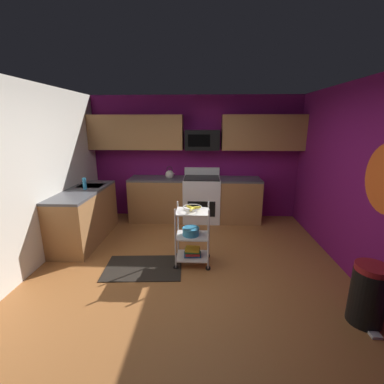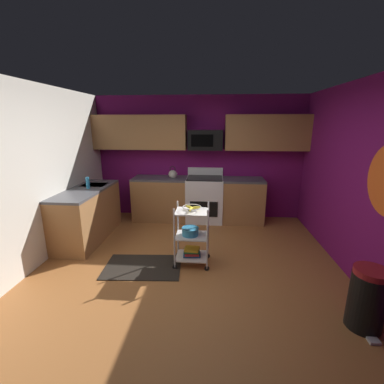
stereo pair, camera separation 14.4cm
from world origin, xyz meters
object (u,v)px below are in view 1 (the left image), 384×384
Objects in this scene: book_stack at (192,252)px; mixing_bowl_large at (191,231)px; oven_range at (202,198)px; rolling_cart at (192,236)px; kettle at (170,174)px; fruit_bowl at (192,208)px; microwave at (202,140)px; trash_can at (368,295)px; dish_soap_bottle at (85,184)px.

mixing_bowl_large is at bearing -180.00° from book_stack.
book_stack is (-0.11, -1.85, -0.29)m from oven_range.
rolling_cart is 3.63× the size of mixing_bowl_large.
oven_range is at bearing 85.81° from mixing_bowl_large.
oven_range reaches higher than mixing_bowl_large.
kettle reaches higher than book_stack.
fruit_bowl is (-0.11, -1.85, 0.40)m from oven_range.
fruit_bowl is 1.03× the size of book_stack.
microwave is at bearing 86.76° from rolling_cart.
oven_range is 4.17× the size of book_stack.
book_stack is (-0.00, 0.00, -0.26)m from rolling_cart.
trash_can is at bearing -30.53° from rolling_cart.
kettle reaches higher than dish_soap_bottle.
trash_can is at bearing -26.83° from dish_soap_bottle.
oven_range is at bearing -89.74° from microwave.
fruit_bowl is 0.41× the size of trash_can.
oven_range is at bearing 86.57° from book_stack.
oven_range is 1.85m from mixing_bowl_large.
microwave reaches higher than book_stack.
microwave reaches higher than mixing_bowl_large.
oven_range is 1.87m from book_stack.
microwave reaches higher than fruit_bowl.
book_stack is at bearing 0.00° from mixing_bowl_large.
book_stack is at bearing 82.87° from fruit_bowl.
rolling_cart is 2.00m from kettle.
dish_soap_bottle is at bearing 157.02° from fruit_bowl.
fruit_bowl is (-0.11, -1.95, -0.82)m from microwave.
fruit_bowl is (-0.00, -0.00, 0.42)m from rolling_cart.
rolling_cart reaches higher than trash_can.
microwave is 2.29m from mixing_bowl_large.
trash_can is (1.87, -1.10, 0.14)m from book_stack.
mixing_bowl_large is (-0.02, -0.00, 0.07)m from rolling_cart.
microwave reaches higher than kettle.
book_stack is 0.40× the size of trash_can.
oven_range reaches higher than book_stack.
book_stack is (-0.11, -1.95, -1.51)m from microwave.
dish_soap_bottle reaches higher than oven_range.
dish_soap_bottle is (-1.91, 0.81, 0.57)m from rolling_cart.
trash_can is (1.87, -1.10, -0.55)m from fruit_bowl.
kettle reaches higher than rolling_cart.
oven_range is at bearing 27.11° from dish_soap_bottle.
microwave is 2.42m from dish_soap_bottle.
oven_range reaches higher than trash_can.
mixing_bowl_large is (-0.02, 0.00, -0.36)m from fruit_bowl.
microwave is 3.78m from trash_can.
mixing_bowl_large is at bearing 180.00° from fruit_bowl.
microwave is at bearing 86.05° from mixing_bowl_large.
dish_soap_bottle is at bearing 157.02° from book_stack.
trash_can is (1.87, -1.10, -0.12)m from rolling_cart.
trash_can reaches higher than mixing_bowl_large.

